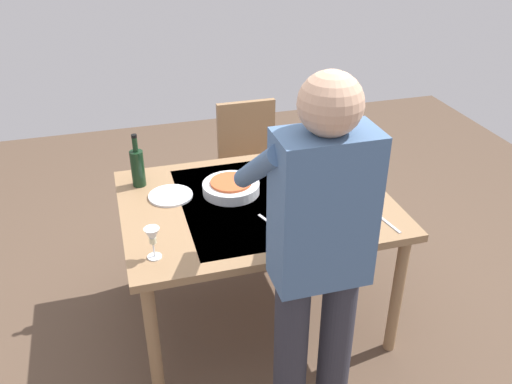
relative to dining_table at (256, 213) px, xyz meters
name	(u,v)px	position (x,y,z in m)	size (l,w,h in m)	color
ground_plane	(256,313)	(0.00, 0.00, -0.69)	(6.00, 6.00, 0.00)	brown
dining_table	(256,213)	(0.00, 0.00, 0.00)	(1.37, 1.05, 0.77)	#93704C
chair_near	(250,161)	(-0.22, -0.91, -0.16)	(0.40, 0.40, 0.91)	brown
person_server	(318,256)	(-0.02, 0.79, 0.27)	(0.42, 0.61, 1.69)	#2D2D38
wine_bottle	(138,167)	(0.56, -0.33, 0.19)	(0.07, 0.07, 0.30)	black
wine_glass_left	(152,238)	(0.56, 0.35, 0.18)	(0.07, 0.07, 0.15)	white
wine_glass_right	(284,230)	(0.00, 0.45, 0.18)	(0.07, 0.07, 0.15)	white
water_cup_near_left	(354,178)	(-0.55, 0.00, 0.12)	(0.08, 0.08, 0.09)	silver
water_cup_near_right	(334,216)	(-0.29, 0.33, 0.13)	(0.07, 0.07, 0.10)	silver
water_cup_far_left	(277,164)	(-0.20, -0.28, 0.13)	(0.07, 0.07, 0.10)	silver
serving_bowl_pasta	(231,187)	(0.10, -0.12, 0.11)	(0.30, 0.30, 0.07)	silver
dinner_plate_near	(171,196)	(0.42, -0.16, 0.08)	(0.23, 0.23, 0.01)	silver
table_knife	(271,224)	(-0.01, 0.24, 0.08)	(0.01, 0.20, 0.01)	silver
table_fork	(388,223)	(-0.55, 0.39, 0.08)	(0.01, 0.18, 0.01)	silver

